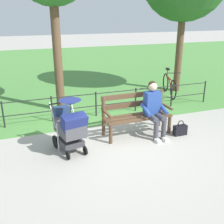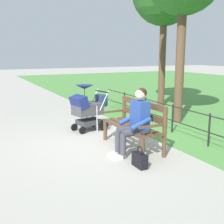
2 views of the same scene
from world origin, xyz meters
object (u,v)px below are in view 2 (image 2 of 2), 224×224
(park_bench, at_px, (135,122))
(handbag, at_px, (140,160))
(person_on_bench, at_px, (135,120))
(stroller, at_px, (87,107))

(park_bench, xyz_separation_m, handbag, (-0.95, 0.47, -0.40))
(park_bench, height_order, handbag, park_bench)
(person_on_bench, bearing_deg, park_bench, -31.75)
(park_bench, relative_size, person_on_bench, 1.26)
(stroller, distance_m, handbag, 2.64)
(person_on_bench, relative_size, handbag, 3.45)
(stroller, relative_size, handbag, 3.11)
(person_on_bench, relative_size, stroller, 1.11)
(park_bench, relative_size, handbag, 4.35)
(park_bench, bearing_deg, handbag, 153.57)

